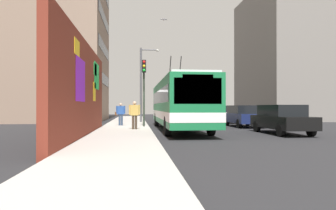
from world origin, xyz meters
name	(u,v)px	position (x,y,z in m)	size (l,w,h in m)	color
ground_plane	(150,130)	(0.00, 0.00, 0.00)	(80.00, 80.00, 0.00)	#232326
sidewalk_slab	(125,129)	(0.00, 1.60, 0.07)	(48.00, 3.20, 0.15)	#ADA8A0
graffiti_wall	(84,90)	(-4.66, 3.35, 2.28)	(12.65, 0.32, 4.55)	maroon
building_far_left	(56,20)	(13.18, 9.20, 10.54)	(11.45, 9.91, 21.08)	gray
building_far_right	(291,56)	(13.84, -17.00, 7.33)	(12.28, 9.48, 14.66)	gray
city_bus	(179,103)	(-0.40, -1.80, 1.74)	(12.04, 2.52, 4.90)	#19723F
parked_car_black	(281,119)	(-3.65, -7.00, 0.83)	(4.44, 1.81, 1.58)	black
parked_car_navy	(244,116)	(2.14, -7.00, 0.83)	(4.24, 1.91, 1.58)	navy
parked_car_white	(222,114)	(7.67, -7.00, 0.83)	(4.22, 1.91, 1.58)	white
pedestrian_midblock	(121,112)	(2.39, 1.98, 1.07)	(0.22, 0.72, 1.59)	#2D3F59
pedestrian_at_curb	(135,113)	(-1.38, 0.97, 1.12)	(0.22, 0.67, 1.65)	#3F3326
traffic_light	(144,82)	(1.06, 0.35, 3.16)	(0.49, 0.28, 4.50)	#2D382D
street_lamp	(143,79)	(7.21, 0.26, 3.88)	(0.44, 1.69, 6.50)	#4C4C51
flying_pigeons	(164,6)	(-0.04, -0.92, 7.95)	(9.87, 1.39, 1.24)	gray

